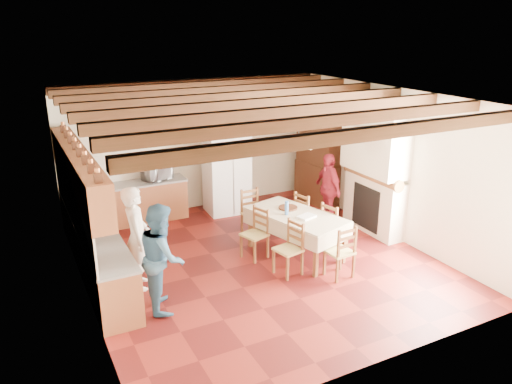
# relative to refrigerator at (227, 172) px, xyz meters

# --- Properties ---
(floor) EXTENTS (6.00, 6.50, 0.02)m
(floor) POSITION_rel_refrigerator_xyz_m (-0.55, -2.66, -0.95)
(floor) COLOR #4D1110
(floor) RESTS_ON ground
(ceiling) EXTENTS (6.00, 6.50, 0.02)m
(ceiling) POSITION_rel_refrigerator_xyz_m (-0.55, -2.66, 2.07)
(ceiling) COLOR beige
(ceiling) RESTS_ON ground
(wall_back) EXTENTS (6.00, 0.02, 3.00)m
(wall_back) POSITION_rel_refrigerator_xyz_m (-0.55, 0.60, 0.56)
(wall_back) COLOR beige
(wall_back) RESTS_ON ground
(wall_front) EXTENTS (6.00, 0.02, 3.00)m
(wall_front) POSITION_rel_refrigerator_xyz_m (-0.55, -5.92, 0.56)
(wall_front) COLOR beige
(wall_front) RESTS_ON ground
(wall_left) EXTENTS (0.02, 6.50, 3.00)m
(wall_left) POSITION_rel_refrigerator_xyz_m (-3.56, -2.66, 0.56)
(wall_left) COLOR beige
(wall_left) RESTS_ON ground
(wall_right) EXTENTS (0.02, 6.50, 3.00)m
(wall_right) POSITION_rel_refrigerator_xyz_m (2.46, -2.66, 0.56)
(wall_right) COLOR beige
(wall_right) RESTS_ON ground
(ceiling_beams) EXTENTS (6.00, 6.30, 0.16)m
(ceiling_beams) POSITION_rel_refrigerator_xyz_m (-0.55, -2.66, 1.97)
(ceiling_beams) COLOR #332210
(ceiling_beams) RESTS_ON ground
(lower_cabinets_left) EXTENTS (0.60, 4.30, 0.86)m
(lower_cabinets_left) POSITION_rel_refrigerator_xyz_m (-3.25, -1.61, -0.51)
(lower_cabinets_left) COLOR brown
(lower_cabinets_left) RESTS_ON ground
(lower_cabinets_back) EXTENTS (2.30, 0.60, 0.86)m
(lower_cabinets_back) POSITION_rel_refrigerator_xyz_m (-2.10, 0.29, -0.51)
(lower_cabinets_back) COLOR brown
(lower_cabinets_back) RESTS_ON ground
(countertop_left) EXTENTS (0.62, 4.30, 0.04)m
(countertop_left) POSITION_rel_refrigerator_xyz_m (-3.25, -1.61, -0.06)
(countertop_left) COLOR slate
(countertop_left) RESTS_ON lower_cabinets_left
(countertop_back) EXTENTS (2.34, 0.62, 0.04)m
(countertop_back) POSITION_rel_refrigerator_xyz_m (-2.10, 0.29, -0.06)
(countertop_back) COLOR slate
(countertop_back) RESTS_ON lower_cabinets_back
(backsplash_left) EXTENTS (0.03, 4.30, 0.60)m
(backsplash_left) POSITION_rel_refrigerator_xyz_m (-3.54, -1.61, 0.26)
(backsplash_left) COLOR silver
(backsplash_left) RESTS_ON ground
(backsplash_back) EXTENTS (2.30, 0.03, 0.60)m
(backsplash_back) POSITION_rel_refrigerator_xyz_m (-2.10, 0.58, 0.26)
(backsplash_back) COLOR silver
(backsplash_back) RESTS_ON ground
(upper_cabinets) EXTENTS (0.35, 4.20, 0.70)m
(upper_cabinets) POSITION_rel_refrigerator_xyz_m (-3.38, -1.61, 0.91)
(upper_cabinets) COLOR brown
(upper_cabinets) RESTS_ON ground
(fireplace) EXTENTS (0.56, 1.60, 2.80)m
(fireplace) POSITION_rel_refrigerator_xyz_m (2.17, -2.46, 0.46)
(fireplace) COLOR #EEE3C6
(fireplace) RESTS_ON ground
(wall_picture) EXTENTS (0.34, 0.03, 0.42)m
(wall_picture) POSITION_rel_refrigerator_xyz_m (1.00, 0.57, 0.91)
(wall_picture) COLOR black
(wall_picture) RESTS_ON ground
(refrigerator) EXTENTS (0.98, 0.82, 1.88)m
(refrigerator) POSITION_rel_refrigerator_xyz_m (0.00, 0.00, 0.00)
(refrigerator) COLOR white
(refrigerator) RESTS_ON floor
(hutch) EXTENTS (0.67, 1.28, 2.23)m
(hutch) POSITION_rel_refrigerator_xyz_m (2.20, -0.46, 0.18)
(hutch) COLOR #371E0D
(hutch) RESTS_ON floor
(dining_table) EXTENTS (1.43, 2.06, 0.82)m
(dining_table) POSITION_rel_refrigerator_xyz_m (0.21, -2.69, -0.20)
(dining_table) COLOR beige
(dining_table) RESTS_ON floor
(chandelier) EXTENTS (0.47, 0.47, 0.03)m
(chandelier) POSITION_rel_refrigerator_xyz_m (0.21, -2.69, 1.31)
(chandelier) COLOR black
(chandelier) RESTS_ON ground
(chair_left_near) EXTENTS (0.47, 0.49, 0.96)m
(chair_left_near) POSITION_rel_refrigerator_xyz_m (-0.31, -3.30, -0.46)
(chair_left_near) COLOR brown
(chair_left_near) RESTS_ON floor
(chair_left_far) EXTENTS (0.51, 0.52, 0.96)m
(chair_left_far) POSITION_rel_refrigerator_xyz_m (-0.53, -2.46, -0.46)
(chair_left_far) COLOR brown
(chair_left_far) RESTS_ON floor
(chair_right_near) EXTENTS (0.49, 0.50, 0.96)m
(chair_right_near) POSITION_rel_refrigerator_xyz_m (0.99, -2.84, -0.46)
(chair_right_near) COLOR brown
(chair_right_near) RESTS_ON floor
(chair_right_far) EXTENTS (0.49, 0.50, 0.96)m
(chair_right_far) POSITION_rel_refrigerator_xyz_m (0.86, -2.07, -0.46)
(chair_right_far) COLOR brown
(chair_right_far) RESTS_ON floor
(chair_end_near) EXTENTS (0.45, 0.43, 0.96)m
(chair_end_near) POSITION_rel_refrigerator_xyz_m (0.43, -3.77, -0.46)
(chair_end_near) COLOR brown
(chair_end_near) RESTS_ON floor
(chair_end_far) EXTENTS (0.43, 0.41, 0.96)m
(chair_end_far) POSITION_rel_refrigerator_xyz_m (-0.08, -1.52, -0.46)
(chair_end_far) COLOR brown
(chair_end_far) RESTS_ON floor
(person_man) EXTENTS (0.54, 0.71, 1.75)m
(person_man) POSITION_rel_refrigerator_xyz_m (-2.71, -2.54, -0.07)
(person_man) COLOR white
(person_man) RESTS_ON floor
(person_woman_blue) EXTENTS (0.79, 0.93, 1.68)m
(person_woman_blue) POSITION_rel_refrigerator_xyz_m (-2.53, -3.33, -0.10)
(person_woman_blue) COLOR #396587
(person_woman_blue) RESTS_ON floor
(person_woman_red) EXTENTS (0.44, 0.93, 1.55)m
(person_woman_red) POSITION_rel_refrigerator_xyz_m (1.66, -1.62, -0.16)
(person_woman_red) COLOR #AA2538
(person_woman_red) RESTS_ON floor
(microwave) EXTENTS (0.69, 0.57, 0.33)m
(microwave) POSITION_rel_refrigerator_xyz_m (-1.53, 0.29, 0.13)
(microwave) COLOR silver
(microwave) RESTS_ON countertop_back
(fridge_vase) EXTENTS (0.36, 0.36, 0.30)m
(fridge_vase) POSITION_rel_refrigerator_xyz_m (-0.10, 0.00, 1.09)
(fridge_vase) COLOR #371E0D
(fridge_vase) RESTS_ON refrigerator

